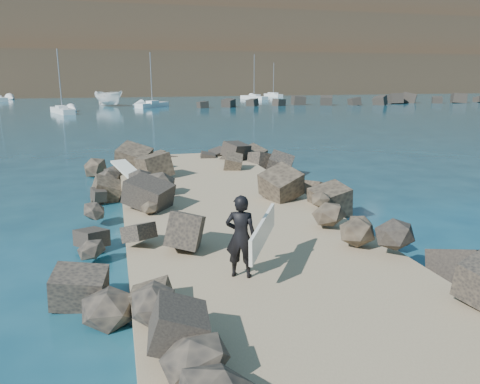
{
  "coord_description": "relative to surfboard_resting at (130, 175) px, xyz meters",
  "views": [
    {
      "loc": [
        -3.08,
        -12.56,
        4.49
      ],
      "look_at": [
        0.0,
        -1.0,
        1.5
      ],
      "focal_mm": 35.0,
      "sensor_mm": 36.0,
      "label": 1
    }
  ],
  "objects": [
    {
      "name": "surfboard_resting",
      "position": [
        0.0,
        0.0,
        0.0
      ],
      "size": [
        1.34,
        2.33,
        0.08
      ],
      "primitive_type": "cube",
      "rotation": [
        0.0,
        0.0,
        0.36
      ],
      "color": "white",
      "rests_on": "riprap_left"
    },
    {
      "name": "ground",
      "position": [
        2.67,
        -4.18,
        -1.04
      ],
      "size": [
        800.0,
        800.0,
        0.0
      ],
      "primitive_type": "plane",
      "color": "#0F384C",
      "rests_on": "ground"
    },
    {
      "name": "riprap_left",
      "position": [
        -0.23,
        -5.68,
        -0.54
      ],
      "size": [
        2.6,
        22.0,
        1.0
      ],
      "primitive_type": "cube",
      "color": "black",
      "rests_on": "ground"
    },
    {
      "name": "boat_imported",
      "position": [
        -1.03,
        57.17,
        0.12
      ],
      "size": [
        5.35,
        6.2,
        2.32
      ],
      "primitive_type": "imported",
      "rotation": [
        0.0,
        0.0,
        0.62
      ],
      "color": "white",
      "rests_on": "ground"
    },
    {
      "name": "sailboat_f",
      "position": [
        32.49,
        79.18,
        -0.69
      ],
      "size": [
        2.45,
        5.98,
        7.18
      ],
      "color": "white",
      "rests_on": "ground"
    },
    {
      "name": "sailboat_d",
      "position": [
        25.73,
        70.87,
        -0.69
      ],
      "size": [
        3.8,
        7.11,
        8.45
      ],
      "color": "white",
      "rests_on": "ground"
    },
    {
      "name": "surfer_with_board",
      "position": [
        1.89,
        -8.4,
        0.4
      ],
      "size": [
        1.36,
        1.83,
        1.67
      ],
      "color": "black",
      "rests_on": "jetty"
    },
    {
      "name": "sailboat_b",
      "position": [
        4.98,
        52.76,
        -0.69
      ],
      "size": [
        5.2,
        5.79,
        7.78
      ],
      "color": "white",
      "rests_on": "ground"
    },
    {
      "name": "sailboat_a",
      "position": [
        -6.47,
        44.13,
        -0.69
      ],
      "size": [
        3.41,
        6.41,
        7.69
      ],
      "color": "white",
      "rests_on": "ground"
    },
    {
      "name": "headland",
      "position": [
        12.67,
        155.82,
        14.96
      ],
      "size": [
        360.0,
        140.0,
        32.0
      ],
      "primitive_type": "cube",
      "color": "#2D4919",
      "rests_on": "ground"
    },
    {
      "name": "jetty",
      "position": [
        2.67,
        -6.18,
        -0.74
      ],
      "size": [
        6.0,
        26.0,
        0.6
      ],
      "primitive_type": "cube",
      "color": "#8C7759",
      "rests_on": "ground"
    },
    {
      "name": "riprap_right",
      "position": [
        5.57,
        -5.68,
        -0.54
      ],
      "size": [
        2.6,
        22.0,
        1.0
      ],
      "primitive_type": "cube",
      "color": "black",
      "rests_on": "ground"
    },
    {
      "name": "breakwater_secondary",
      "position": [
        37.67,
        50.82,
        -0.44
      ],
      "size": [
        52.0,
        4.0,
        1.2
      ],
      "primitive_type": "cube",
      "color": "black",
      "rests_on": "ground"
    }
  ]
}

